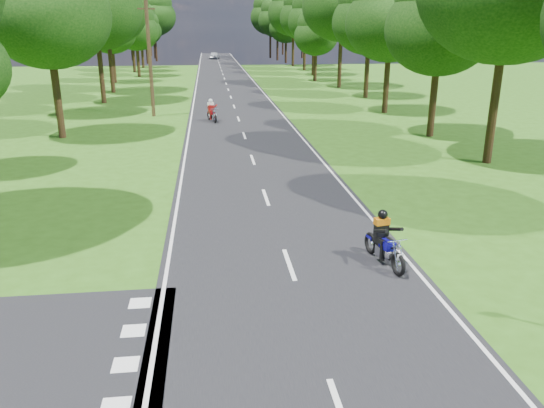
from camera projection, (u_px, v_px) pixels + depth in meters
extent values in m
plane|color=#2B5313|center=(302.00, 301.00, 12.59)|extent=(160.00, 160.00, 0.00)
cube|color=black|center=(226.00, 84.00, 59.64)|extent=(7.00, 140.00, 0.02)
cube|color=silver|center=(289.00, 264.00, 14.46)|extent=(0.12, 2.00, 0.01)
cube|color=silver|center=(266.00, 197.00, 20.11)|extent=(0.12, 2.00, 0.01)
cube|color=silver|center=(253.00, 160.00, 25.76)|extent=(0.12, 2.00, 0.01)
cube|color=silver|center=(244.00, 136.00, 31.40)|extent=(0.12, 2.00, 0.01)
cube|color=silver|center=(238.00, 119.00, 37.05)|extent=(0.12, 2.00, 0.01)
cube|color=silver|center=(234.00, 106.00, 42.69)|extent=(0.12, 2.00, 0.01)
cube|color=silver|center=(231.00, 97.00, 48.34)|extent=(0.12, 2.00, 0.01)
cube|color=silver|center=(228.00, 90.00, 53.99)|extent=(0.12, 2.00, 0.01)
cube|color=silver|center=(226.00, 84.00, 59.63)|extent=(0.12, 2.00, 0.01)
cube|color=silver|center=(224.00, 79.00, 65.28)|extent=(0.12, 2.00, 0.01)
cube|color=silver|center=(223.00, 74.00, 70.93)|extent=(0.12, 2.00, 0.01)
cube|color=silver|center=(222.00, 71.00, 76.57)|extent=(0.12, 2.00, 0.01)
cube|color=silver|center=(221.00, 68.00, 82.22)|extent=(0.12, 2.00, 0.01)
cube|color=silver|center=(220.00, 65.00, 87.86)|extent=(0.12, 2.00, 0.01)
cube|color=silver|center=(219.00, 63.00, 93.51)|extent=(0.12, 2.00, 0.01)
cube|color=silver|center=(218.00, 60.00, 99.16)|extent=(0.12, 2.00, 0.01)
cube|color=silver|center=(217.00, 59.00, 104.80)|extent=(0.12, 2.00, 0.01)
cube|color=silver|center=(217.00, 57.00, 110.45)|extent=(0.12, 2.00, 0.01)
cube|color=silver|center=(216.00, 55.00, 116.09)|extent=(0.12, 2.00, 0.01)
cube|color=silver|center=(216.00, 54.00, 121.74)|extent=(0.12, 2.00, 0.01)
cube|color=silver|center=(197.00, 84.00, 59.26)|extent=(0.10, 140.00, 0.01)
cube|color=silver|center=(255.00, 83.00, 60.00)|extent=(0.10, 140.00, 0.01)
cube|color=silver|center=(115.00, 407.00, 9.05)|extent=(0.50, 0.50, 0.01)
cube|color=silver|center=(126.00, 364.00, 10.18)|extent=(0.50, 0.50, 0.01)
cube|color=silver|center=(134.00, 331.00, 11.31)|extent=(0.50, 0.50, 0.01)
cube|color=silver|center=(140.00, 303.00, 12.44)|extent=(0.50, 0.50, 0.01)
cylinder|color=black|center=(59.00, 104.00, 30.32)|extent=(0.40, 0.40, 3.91)
ellipsoid|color=black|center=(47.00, 15.00, 28.78)|extent=(6.85, 6.85, 5.82)
cylinder|color=black|center=(55.00, 89.00, 38.00)|extent=(0.40, 0.40, 3.79)
ellipsoid|color=black|center=(46.00, 20.00, 36.51)|extent=(6.64, 6.64, 5.64)
cylinder|color=black|center=(102.00, 77.00, 44.19)|extent=(0.40, 0.40, 4.32)
ellipsoid|color=black|center=(95.00, 9.00, 42.49)|extent=(7.56, 7.56, 6.42)
cylinder|color=black|center=(111.00, 69.00, 51.19)|extent=(0.40, 0.40, 4.40)
ellipsoid|color=black|center=(106.00, 10.00, 49.45)|extent=(7.71, 7.71, 6.55)
cylinder|color=black|center=(114.00, 68.00, 60.34)|extent=(0.40, 0.40, 3.20)
ellipsoid|color=black|center=(111.00, 32.00, 59.08)|extent=(5.60, 5.60, 4.76)
ellipsoid|color=black|center=(109.00, 17.00, 58.58)|extent=(4.80, 4.80, 4.08)
ellipsoid|color=black|center=(108.00, 2.00, 58.08)|extent=(3.60, 3.60, 3.06)
cylinder|color=black|center=(138.00, 64.00, 67.48)|extent=(0.40, 0.40, 3.22)
ellipsoid|color=black|center=(136.00, 31.00, 66.22)|extent=(5.64, 5.64, 4.79)
ellipsoid|color=black|center=(135.00, 18.00, 65.72)|extent=(4.83, 4.83, 4.11)
ellipsoid|color=black|center=(134.00, 4.00, 65.21)|extent=(3.62, 3.62, 3.08)
cylinder|color=black|center=(134.00, 59.00, 74.55)|extent=(0.40, 0.40, 3.61)
ellipsoid|color=black|center=(131.00, 25.00, 73.13)|extent=(6.31, 6.31, 5.37)
ellipsoid|color=black|center=(130.00, 12.00, 72.57)|extent=(5.41, 5.41, 4.60)
cylinder|color=black|center=(143.00, 59.00, 82.11)|extent=(0.40, 0.40, 2.67)
ellipsoid|color=black|center=(141.00, 37.00, 81.06)|extent=(4.67, 4.67, 3.97)
ellipsoid|color=black|center=(140.00, 28.00, 80.64)|extent=(4.00, 4.00, 3.40)
ellipsoid|color=black|center=(140.00, 19.00, 80.23)|extent=(3.00, 3.00, 2.55)
cylinder|color=black|center=(147.00, 54.00, 90.63)|extent=(0.40, 0.40, 3.09)
ellipsoid|color=black|center=(146.00, 31.00, 89.42)|extent=(5.40, 5.40, 4.59)
ellipsoid|color=black|center=(145.00, 22.00, 88.94)|extent=(4.63, 4.63, 3.93)
ellipsoid|color=black|center=(144.00, 12.00, 88.46)|extent=(3.47, 3.47, 2.95)
cylinder|color=black|center=(156.00, 49.00, 96.65)|extent=(0.40, 0.40, 4.48)
ellipsoid|color=black|center=(154.00, 17.00, 94.88)|extent=(7.84, 7.84, 6.66)
ellipsoid|color=black|center=(153.00, 4.00, 94.19)|extent=(6.72, 6.72, 5.71)
cylinder|color=black|center=(155.00, 48.00, 105.04)|extent=(0.40, 0.40, 4.09)
ellipsoid|color=black|center=(153.00, 21.00, 103.43)|extent=(7.16, 7.16, 6.09)
ellipsoid|color=black|center=(152.00, 10.00, 102.79)|extent=(6.14, 6.14, 5.22)
cylinder|color=black|center=(493.00, 115.00, 24.57)|extent=(0.40, 0.40, 4.56)
cylinder|color=black|center=(432.00, 106.00, 30.84)|extent=(0.40, 0.40, 3.49)
ellipsoid|color=black|center=(440.00, 29.00, 29.46)|extent=(6.12, 6.12, 5.20)
cylinder|color=black|center=(386.00, 88.00, 39.18)|extent=(0.40, 0.40, 3.69)
ellipsoid|color=black|center=(390.00, 23.00, 37.73)|extent=(6.46, 6.46, 5.49)
cylinder|color=black|center=(367.00, 76.00, 47.62)|extent=(0.40, 0.40, 3.74)
ellipsoid|color=black|center=(370.00, 22.00, 46.14)|extent=(6.55, 6.55, 5.57)
ellipsoid|color=black|center=(371.00, 0.00, 45.56)|extent=(5.62, 5.62, 4.77)
cylinder|color=black|center=(340.00, 65.00, 55.24)|extent=(0.40, 0.40, 4.64)
ellipsoid|color=black|center=(342.00, 7.00, 53.41)|extent=(8.12, 8.12, 6.91)
cylinder|color=black|center=(315.00, 68.00, 62.16)|extent=(0.40, 0.40, 2.91)
ellipsoid|color=black|center=(316.00, 36.00, 61.01)|extent=(5.09, 5.09, 4.33)
ellipsoid|color=black|center=(316.00, 23.00, 60.56)|extent=(4.36, 4.36, 3.71)
ellipsoid|color=black|center=(317.00, 10.00, 60.11)|extent=(3.27, 3.27, 2.78)
cylinder|color=black|center=(313.00, 60.00, 69.18)|extent=(0.40, 0.40, 3.88)
ellipsoid|color=black|center=(314.00, 22.00, 67.65)|extent=(6.78, 6.78, 5.77)
ellipsoid|color=black|center=(315.00, 6.00, 67.05)|extent=(5.81, 5.81, 4.94)
cylinder|color=black|center=(304.00, 55.00, 77.14)|extent=(0.40, 0.40, 4.18)
ellipsoid|color=black|center=(305.00, 18.00, 75.49)|extent=(7.31, 7.31, 6.21)
ellipsoid|color=black|center=(305.00, 3.00, 74.84)|extent=(6.27, 6.27, 5.33)
cylinder|color=black|center=(293.00, 51.00, 85.46)|extent=(0.40, 0.40, 4.63)
ellipsoid|color=black|center=(293.00, 14.00, 83.64)|extent=(8.11, 8.11, 6.89)
cylinder|color=black|center=(286.00, 53.00, 92.51)|extent=(0.40, 0.40, 3.36)
ellipsoid|color=black|center=(286.00, 28.00, 91.19)|extent=(5.88, 5.88, 5.00)
ellipsoid|color=black|center=(286.00, 18.00, 90.66)|extent=(5.04, 5.04, 4.29)
ellipsoid|color=black|center=(286.00, 8.00, 90.14)|extent=(3.78, 3.78, 3.21)
cylinder|color=black|center=(277.00, 49.00, 99.13)|extent=(0.40, 0.40, 4.09)
ellipsoid|color=black|center=(278.00, 21.00, 97.53)|extent=(7.15, 7.15, 6.08)
ellipsoid|color=black|center=(278.00, 9.00, 96.89)|extent=(6.13, 6.13, 5.21)
cylinder|color=black|center=(270.00, 47.00, 106.32)|extent=(0.40, 0.40, 4.48)
ellipsoid|color=black|center=(270.00, 17.00, 104.56)|extent=(7.84, 7.84, 6.66)
ellipsoid|color=black|center=(270.00, 6.00, 103.86)|extent=(6.72, 6.72, 5.71)
cylinder|color=black|center=(151.00, 47.00, 113.93)|extent=(0.40, 0.40, 3.84)
ellipsoid|color=black|center=(149.00, 24.00, 112.42)|extent=(6.72, 6.72, 5.71)
ellipsoid|color=black|center=(148.00, 14.00, 111.82)|extent=(5.76, 5.76, 4.90)
ellipsoid|color=black|center=(148.00, 5.00, 111.22)|extent=(4.32, 4.32, 3.67)
cylinder|color=black|center=(283.00, 45.00, 118.99)|extent=(0.40, 0.40, 4.16)
ellipsoid|color=black|center=(283.00, 21.00, 117.36)|extent=(7.28, 7.28, 6.19)
ellipsoid|color=black|center=(283.00, 11.00, 116.71)|extent=(6.24, 6.24, 5.30)
ellipsoid|color=black|center=(283.00, 1.00, 116.06)|extent=(4.68, 4.68, 3.98)
cylinder|color=black|center=(132.00, 51.00, 99.64)|extent=(0.40, 0.40, 3.52)
ellipsoid|color=black|center=(130.00, 26.00, 98.26)|extent=(6.16, 6.16, 5.24)
ellipsoid|color=black|center=(129.00, 17.00, 97.71)|extent=(5.28, 5.28, 4.49)
ellipsoid|color=black|center=(129.00, 7.00, 97.16)|extent=(3.96, 3.96, 3.37)
cylinder|color=black|center=(302.00, 47.00, 105.99)|extent=(0.40, 0.40, 4.48)
ellipsoid|color=black|center=(303.00, 17.00, 104.23)|extent=(7.84, 7.84, 6.66)
ellipsoid|color=black|center=(303.00, 6.00, 103.53)|extent=(6.72, 6.72, 5.71)
cylinder|color=#382616|center=(150.00, 59.00, 36.99)|extent=(0.26, 0.26, 8.00)
cube|color=#382616|center=(146.00, 9.00, 35.94)|extent=(1.20, 0.10, 0.10)
imported|color=silver|center=(214.00, 55.00, 104.05)|extent=(2.21, 4.21, 1.37)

